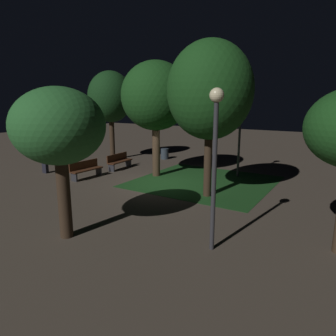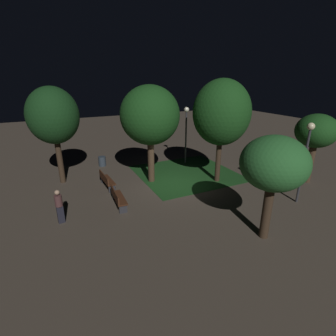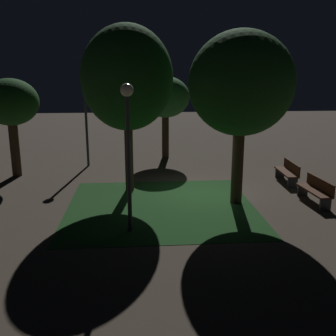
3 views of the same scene
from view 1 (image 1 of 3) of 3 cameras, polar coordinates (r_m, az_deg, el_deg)
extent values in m
plane|color=#473D33|center=(14.71, -0.98, -2.82)|extent=(60.00, 60.00, 0.00)
cube|color=#194219|center=(15.03, 6.72, -2.55)|extent=(6.14, 6.35, 0.01)
cube|color=#422314|center=(17.85, -8.98, 1.25)|extent=(1.82, 0.58, 0.06)
cube|color=#422314|center=(17.94, -9.54, 2.03)|extent=(1.80, 0.16, 0.40)
cube|color=#2D2D33|center=(18.52, -7.45, 0.94)|extent=(0.10, 0.39, 0.42)
cube|color=#2D2D33|center=(17.29, -10.57, 0.01)|extent=(0.10, 0.39, 0.42)
cube|color=#422314|center=(16.05, -15.01, -0.30)|extent=(1.82, 0.56, 0.06)
cube|color=#422314|center=(16.16, -15.54, 0.59)|extent=(1.80, 0.14, 0.40)
cube|color=#2D2D33|center=(16.61, -12.87, -0.61)|extent=(0.10, 0.39, 0.42)
cube|color=#2D2D33|center=(15.61, -17.19, -1.69)|extent=(0.10, 0.39, 0.42)
cylinder|color=#38281C|center=(12.46, 7.52, 2.17)|extent=(0.32, 0.32, 3.35)
ellipsoid|color=#194719|center=(12.27, 7.88, 14.21)|extent=(3.36, 3.36, 3.83)
cylinder|color=#38281C|center=(9.15, -18.95, -4.86)|extent=(0.37, 0.37, 2.52)
ellipsoid|color=#28662D|center=(8.79, -19.85, 7.40)|extent=(2.53, 2.53, 2.11)
cylinder|color=#38281C|center=(20.71, -10.47, 6.15)|extent=(0.33, 0.33, 3.34)
ellipsoid|color=#143816|center=(20.59, -10.75, 13.00)|extent=(2.91, 2.91, 3.28)
cylinder|color=#423021|center=(15.83, -2.25, 4.13)|extent=(0.40, 0.40, 3.17)
ellipsoid|color=#194719|center=(15.66, -2.33, 13.37)|extent=(3.48, 3.48, 3.45)
cylinder|color=#333338|center=(16.09, 13.24, 5.22)|extent=(0.12, 0.12, 3.88)
sphere|color=#F2EDCC|center=(15.98, 13.62, 12.68)|extent=(0.36, 0.36, 0.36)
cylinder|color=#333338|center=(7.82, 8.62, -2.09)|extent=(0.12, 0.12, 3.87)
sphere|color=#F4E5B2|center=(7.57, 9.14, 13.36)|extent=(0.36, 0.36, 0.36)
cylinder|color=#2D3842|center=(20.73, -0.62, 2.69)|extent=(0.54, 0.54, 0.71)
cube|color=black|center=(17.94, -22.08, 0.43)|extent=(0.23, 0.30, 0.84)
cylinder|color=#4C2D2D|center=(17.83, -22.26, 2.57)|extent=(0.32, 0.32, 0.52)
sphere|color=tan|center=(17.77, -22.36, 3.84)|extent=(0.22, 0.22, 0.22)
camera|label=2|loc=(14.52, -63.87, 15.16)|focal=27.00mm
camera|label=3|loc=(26.24, 20.76, 13.10)|focal=41.34mm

